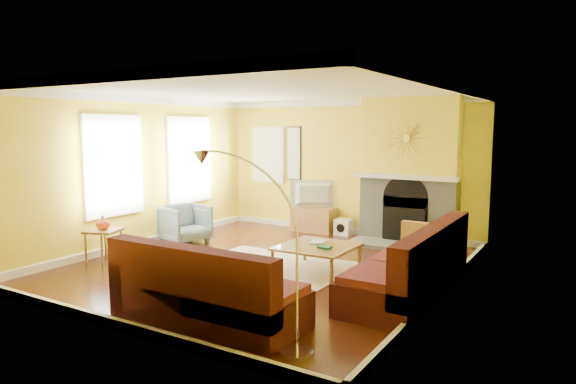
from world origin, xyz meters
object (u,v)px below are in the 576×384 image
Objects in this scene: coffee_table at (317,259)px; armchair at (185,224)px; sectional_sofa at (312,257)px; arc_lamp at (251,251)px; media_console at (313,220)px; side_table at (104,246)px.

armchair is at bearing 170.53° from coffee_table.
sectional_sofa is 2.10× the size of arc_lamp.
arc_lamp reaches higher than armchair.
sectional_sofa is at bearing -62.07° from media_console.
media_console is at bearing 66.31° from side_table.
sectional_sofa reaches higher than coffee_table.
side_table is (-3.53, -0.45, -0.19)m from sectional_sofa.
armchair reaches higher than media_console.
arc_lamp is at bearing -67.85° from media_console.
coffee_table is at bearing 20.97° from side_table.
sectional_sofa is 4.37× the size of media_console.
media_console reaches higher than coffee_table.
sectional_sofa is 5.08× the size of armchair.
media_console is at bearing 112.15° from arc_lamp.
coffee_table is 0.56× the size of arc_lamp.
coffee_table is 2.00× the size of side_table.
coffee_table is 3.06m from media_console.
armchair is (-3.06, 0.51, 0.15)m from coffee_table.
armchair is 1.75m from side_table.
armchair is (-3.40, 1.29, -0.09)m from sectional_sofa.
side_table is 4.15m from arc_lamp.
arc_lamp reaches higher than media_console.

